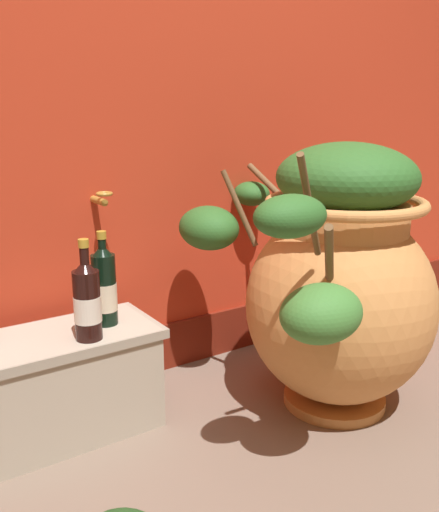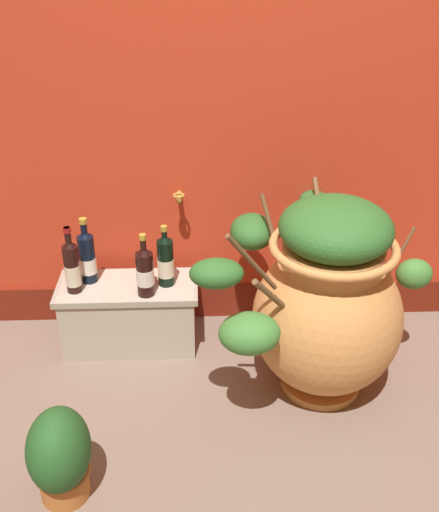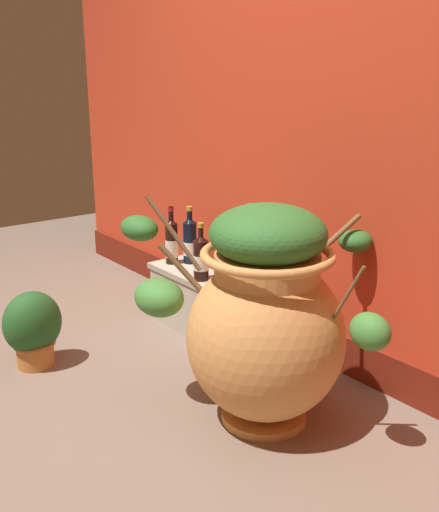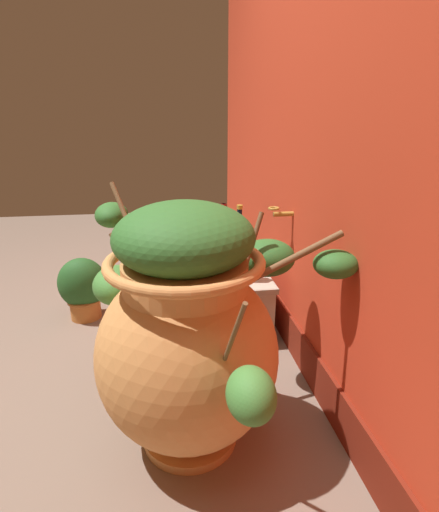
{
  "view_description": "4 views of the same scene",
  "coord_description": "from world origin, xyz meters",
  "px_view_note": "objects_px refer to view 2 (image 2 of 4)",
  "views": [
    {
      "loc": [
        -0.93,
        -0.72,
        1.01
      ],
      "look_at": [
        0.04,
        0.73,
        0.54
      ],
      "focal_mm": 39.04,
      "sensor_mm": 36.0,
      "label": 1
    },
    {
      "loc": [
        -0.14,
        -1.6,
        1.87
      ],
      "look_at": [
        -0.06,
        0.72,
        0.57
      ],
      "focal_mm": 43.12,
      "sensor_mm": 36.0,
      "label": 2
    },
    {
      "loc": [
        1.97,
        -0.96,
        1.37
      ],
      "look_at": [
        -0.15,
        0.73,
        0.54
      ],
      "focal_mm": 41.52,
      "sensor_mm": 36.0,
      "label": 3
    },
    {
      "loc": [
        1.56,
        0.47,
        1.14
      ],
      "look_at": [
        -0.09,
        0.71,
        0.55
      ],
      "focal_mm": 27.08,
      "sensor_mm": 36.0,
      "label": 4
    }
  ],
  "objects_px": {
    "wine_bottle_middle": "(87,256)",
    "potted_shrub": "(60,455)",
    "wine_bottle_left": "(166,260)",
    "wine_bottle_back": "(72,266)",
    "terracotta_urn": "(325,301)",
    "wine_bottle_right": "(145,270)"
  },
  "relations": [
    {
      "from": "wine_bottle_left",
      "to": "wine_bottle_back",
      "type": "distance_m",
      "value": 0.43
    },
    {
      "from": "wine_bottle_right",
      "to": "wine_bottle_left",
      "type": "bearing_deg",
      "value": 43.66
    },
    {
      "from": "wine_bottle_middle",
      "to": "potted_shrub",
      "type": "xyz_separation_m",
      "value": [
        0.02,
        -0.95,
        -0.28
      ]
    },
    {
      "from": "wine_bottle_back",
      "to": "potted_shrub",
      "type": "relative_size",
      "value": 0.86
    },
    {
      "from": "wine_bottle_middle",
      "to": "wine_bottle_right",
      "type": "xyz_separation_m",
      "value": [
        0.28,
        -0.13,
        -0.01
      ]
    },
    {
      "from": "wine_bottle_back",
      "to": "wine_bottle_right",
      "type": "bearing_deg",
      "value": -6.9
    },
    {
      "from": "terracotta_urn",
      "to": "potted_shrub",
      "type": "bearing_deg",
      "value": -151.27
    },
    {
      "from": "wine_bottle_back",
      "to": "terracotta_urn",
      "type": "bearing_deg",
      "value": -15.2
    },
    {
      "from": "wine_bottle_left",
      "to": "potted_shrub",
      "type": "relative_size",
      "value": 0.8
    },
    {
      "from": "potted_shrub",
      "to": "wine_bottle_middle",
      "type": "bearing_deg",
      "value": 91.09
    },
    {
      "from": "wine_bottle_middle",
      "to": "wine_bottle_back",
      "type": "relative_size",
      "value": 1.0
    },
    {
      "from": "terracotta_urn",
      "to": "wine_bottle_middle",
      "type": "height_order",
      "value": "terracotta_urn"
    },
    {
      "from": "potted_shrub",
      "to": "wine_bottle_left",
      "type": "bearing_deg",
      "value": 69.0
    },
    {
      "from": "wine_bottle_back",
      "to": "wine_bottle_middle",
      "type": "bearing_deg",
      "value": 57.26
    },
    {
      "from": "wine_bottle_right",
      "to": "wine_bottle_back",
      "type": "xyz_separation_m",
      "value": [
        -0.33,
        0.04,
        0.01
      ]
    },
    {
      "from": "wine_bottle_left",
      "to": "wine_bottle_middle",
      "type": "bearing_deg",
      "value": 173.43
    },
    {
      "from": "terracotta_urn",
      "to": "potted_shrub",
      "type": "xyz_separation_m",
      "value": [
        -1.03,
        -0.56,
        -0.26
      ]
    },
    {
      "from": "wine_bottle_left",
      "to": "wine_bottle_back",
      "type": "bearing_deg",
      "value": -173.9
    },
    {
      "from": "terracotta_urn",
      "to": "wine_bottle_right",
      "type": "height_order",
      "value": "terracotta_urn"
    },
    {
      "from": "wine_bottle_right",
      "to": "wine_bottle_back",
      "type": "height_order",
      "value": "wine_bottle_back"
    },
    {
      "from": "wine_bottle_back",
      "to": "wine_bottle_left",
      "type": "bearing_deg",
      "value": 6.1
    },
    {
      "from": "terracotta_urn",
      "to": "wine_bottle_right",
      "type": "xyz_separation_m",
      "value": [
        -0.77,
        0.26,
        0.01
      ]
    }
  ]
}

